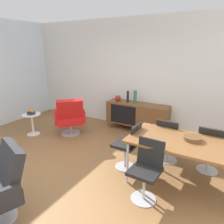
# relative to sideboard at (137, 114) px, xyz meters

# --- Properties ---
(ground_plane) EXTENTS (8.32, 8.32, 0.00)m
(ground_plane) POSITION_rel_sideboard_xyz_m (-0.26, -2.30, -0.44)
(ground_plane) COLOR olive
(wall_back) EXTENTS (6.80, 0.12, 2.80)m
(wall_back) POSITION_rel_sideboard_xyz_m (-0.26, 0.30, 0.96)
(wall_back) COLOR silver
(wall_back) RESTS_ON ground_plane
(sideboard) EXTENTS (1.60, 0.45, 0.72)m
(sideboard) POSITION_rel_sideboard_xyz_m (0.00, 0.00, 0.00)
(sideboard) COLOR brown
(sideboard) RESTS_ON ground_plane
(vase_cobalt) EXTENTS (0.15, 0.15, 0.15)m
(vase_cobalt) POSITION_rel_sideboard_xyz_m (-0.56, 0.00, 0.36)
(vase_cobalt) COLOR maroon
(vase_cobalt) RESTS_ON sideboard
(vase_sculptural_dark) EXTENTS (0.06, 0.06, 0.29)m
(vase_sculptural_dark) POSITION_rel_sideboard_xyz_m (-0.28, 0.00, 0.43)
(vase_sculptural_dark) COLOR black
(vase_sculptural_dark) RESTS_ON sideboard
(vase_ceramic_small) EXTENTS (0.08, 0.08, 0.33)m
(vase_ceramic_small) POSITION_rel_sideboard_xyz_m (-0.07, 0.00, 0.44)
(vase_ceramic_small) COLOR #337266
(vase_ceramic_small) RESTS_ON sideboard
(dining_table) EXTENTS (1.60, 0.90, 0.74)m
(dining_table) POSITION_rel_sideboard_xyz_m (1.47, -1.73, 0.26)
(dining_table) COLOR brown
(dining_table) RESTS_ON ground_plane
(wooden_bowl_on_table) EXTENTS (0.26, 0.26, 0.06)m
(wooden_bowl_on_table) POSITION_rel_sideboard_xyz_m (1.59, -1.64, 0.33)
(wooden_bowl_on_table) COLOR brown
(wooden_bowl_on_table) RESTS_ON dining_table
(dining_chair_back_right) EXTENTS (0.41, 0.43, 0.86)m
(dining_chair_back_right) POSITION_rel_sideboard_xyz_m (1.82, -1.17, 0.03)
(dining_chair_back_right) COLOR black
(dining_chair_back_right) RESTS_ON ground_plane
(dining_chair_near_window) EXTENTS (0.43, 0.40, 0.86)m
(dining_chair_near_window) POSITION_rel_sideboard_xyz_m (0.58, -1.73, 0.03)
(dining_chair_near_window) COLOR black
(dining_chair_near_window) RESTS_ON ground_plane
(dining_chair_back_left) EXTENTS (0.41, 0.44, 0.86)m
(dining_chair_back_left) POSITION_rel_sideboard_xyz_m (1.12, -1.17, 0.03)
(dining_chair_back_left) COLOR black
(dining_chair_back_left) RESTS_ON ground_plane
(dining_chair_front_left) EXTENTS (0.42, 0.44, 0.86)m
(dining_chair_front_left) POSITION_rel_sideboard_xyz_m (1.13, -2.28, 0.03)
(dining_chair_front_left) COLOR black
(dining_chair_front_left) RESTS_ON ground_plane
(lounge_chair_red) EXTENTS (0.91, 0.91, 0.95)m
(lounge_chair_red) POSITION_rel_sideboard_xyz_m (-1.31, -1.07, 0.03)
(lounge_chair_red) COLOR red
(lounge_chair_red) RESTS_ON ground_plane
(side_table_round) EXTENTS (0.44, 0.44, 0.52)m
(side_table_round) POSITION_rel_sideboard_xyz_m (-2.14, -1.52, -0.12)
(side_table_round) COLOR white
(side_table_round) RESTS_ON ground_plane
(fruit_bowl) EXTENTS (0.20, 0.20, 0.11)m
(fruit_bowl) POSITION_rel_sideboard_xyz_m (-2.14, -1.52, 0.12)
(fruit_bowl) COLOR #262628
(fruit_bowl) RESTS_ON side_table_round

